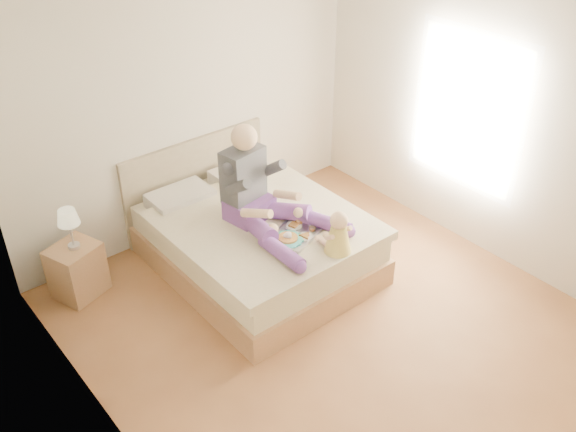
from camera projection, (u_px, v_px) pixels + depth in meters
room at (338, 169)px, 5.01m from camera, size 4.02×4.22×2.71m
bed at (252, 237)px, 6.31m from camera, size 1.70×2.18×1.00m
nightstand at (77, 270)px, 5.96m from camera, size 0.52×0.49×0.52m
lamp at (68, 219)px, 5.65m from camera, size 0.20×0.20×0.40m
adult at (260, 196)px, 5.85m from camera, size 0.82×1.23×0.97m
tray at (293, 233)px, 5.80m from camera, size 0.54×0.48×0.13m
baby at (337, 235)px, 5.54m from camera, size 0.27×0.35×0.40m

